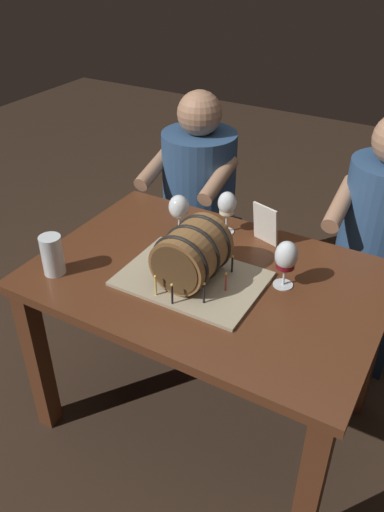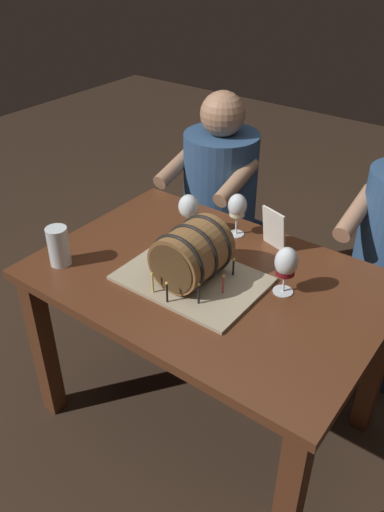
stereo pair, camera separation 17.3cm
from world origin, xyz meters
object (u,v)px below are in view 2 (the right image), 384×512
Objects in this scene: wine_glass_empty at (189,207)px; menu_card at (274,229)px; barrel_cake at (192,257)px; person_seated_left at (219,210)px; beer_pint at (59,247)px; wine_glass_red at (286,264)px; dining_table at (208,302)px; wine_glass_white at (237,207)px.

menu_card is at bearing 19.53° from wine_glass_empty.
barrel_cake is at bearing -50.86° from wine_glass_empty.
person_seated_left is at bearing 117.69° from barrel_cake.
person_seated_left is (-0.41, 0.77, -0.29)m from barrel_cake.
beer_pint is at bearing -119.13° from wine_glass_empty.
barrel_cake is 0.31m from wine_glass_empty.
wine_glass_red is 0.15× the size of person_seated_left.
dining_table is 0.22m from barrel_cake.
wine_glass_red is at bearing 16.08° from dining_table.
wine_glass_empty is 0.33m from menu_card.
dining_table is 0.39m from wine_glass_white.
wine_glass_empty is at bearing 60.87° from beer_pint.
wine_glass_empty is at bearing -68.51° from person_seated_left.
wine_glass_red is 1.19× the size of beer_pint.
wine_glass_white is 1.20× the size of beer_pint.
person_seated_left reaches higher than beer_pint.
dining_table is 0.57m from beer_pint.
wine_glass_empty is 0.49m from wine_glass_red.
person_seated_left is (-0.44, 0.72, -0.08)m from dining_table.
wine_glass_white is at bearing 35.44° from wine_glass_empty.
barrel_cake is 0.31m from wine_glass_red.
menu_card is at bearing 126.73° from wine_glass_red.
wine_glass_empty is 1.06× the size of menu_card.
wine_glass_white is (0.15, 0.11, 0.00)m from wine_glass_empty.
barrel_cake is 0.42× the size of person_seated_left.
wine_glass_white is 0.17m from menu_card.
beer_pint is (-0.40, -0.55, -0.05)m from wine_glass_white.
person_seated_left is (-0.21, 0.53, -0.31)m from wine_glass_empty.
dining_table is 0.37m from menu_card.
wine_glass_empty is 0.97× the size of wine_glass_white.
dining_table is at bearing -89.15° from menu_card.
menu_card is at bearing -38.87° from person_seated_left.
person_seated_left reaches higher than wine_glass_empty.
wine_glass_red is 0.99× the size of wine_glass_white.
beer_pint is (-0.25, -0.44, -0.05)m from wine_glass_empty.
wine_glass_white is (-0.07, 0.29, 0.24)m from dining_table.
wine_glass_empty is 0.65m from person_seated_left.
beer_pint is at bearing -151.55° from dining_table.
wine_glass_white reaches higher than wine_glass_empty.
barrel_cake is at bearing -155.44° from wine_glass_red.
menu_card is at bearing 44.65° from beer_pint.
beer_pint is (-0.47, -0.26, 0.19)m from dining_table.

